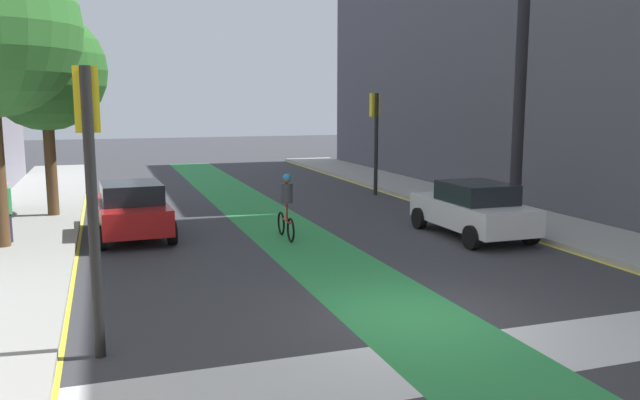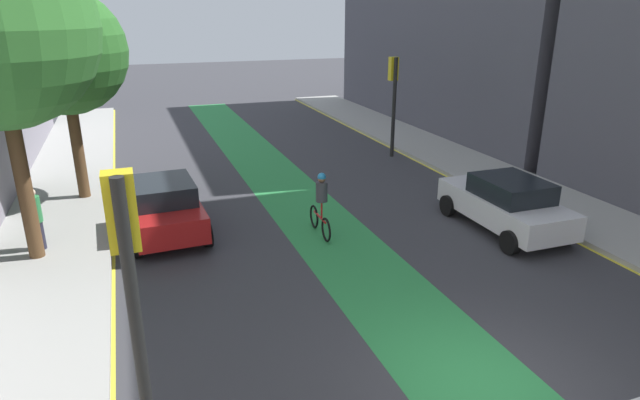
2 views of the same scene
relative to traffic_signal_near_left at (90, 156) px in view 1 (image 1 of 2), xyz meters
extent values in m
plane|color=#38383D|center=(5.40, 0.01, -3.03)|extent=(120.00, 120.00, 0.00)
cube|color=#2D8C47|center=(5.20, 0.01, -3.02)|extent=(2.40, 60.00, 0.01)
cube|color=silver|center=(5.40, -1.99, -3.02)|extent=(12.00, 1.80, 0.01)
cube|color=yellow|center=(-0.60, 0.01, -3.02)|extent=(0.16, 60.00, 0.01)
cube|color=#4C4C56|center=(18.23, 19.23, 4.77)|extent=(7.67, 18.43, 15.59)
cylinder|color=black|center=(0.00, -0.12, -0.87)|extent=(0.16, 0.16, 4.32)
cube|color=gold|center=(0.00, 0.08, 0.82)|extent=(0.35, 0.28, 0.95)
sphere|color=red|center=(0.00, 0.22, 1.12)|extent=(0.20, 0.20, 0.20)
sphere|color=#4C380C|center=(0.00, 0.22, 0.82)|extent=(0.20, 0.20, 0.20)
sphere|color=#0C3814|center=(0.00, 0.22, 0.52)|extent=(0.20, 0.20, 0.20)
cylinder|color=black|center=(10.76, 14.04, -0.95)|extent=(0.16, 0.16, 4.16)
cube|color=gold|center=(10.76, 14.24, 0.66)|extent=(0.35, 0.28, 0.95)
sphere|color=red|center=(10.76, 14.38, 0.96)|extent=(0.20, 0.20, 0.20)
sphere|color=#4C380C|center=(10.76, 14.38, 0.66)|extent=(0.20, 0.20, 0.20)
sphere|color=#0C3814|center=(10.76, 14.38, 0.36)|extent=(0.20, 0.20, 0.20)
cube|color=silver|center=(10.06, 5.67, -2.36)|extent=(1.81, 4.20, 0.70)
cube|color=black|center=(10.06, 5.47, -1.73)|extent=(1.61, 2.00, 0.55)
cylinder|color=black|center=(9.17, 7.14, -2.71)|extent=(0.22, 0.64, 0.64)
cylinder|color=black|center=(10.97, 7.14, -2.71)|extent=(0.22, 0.64, 0.64)
cylinder|color=black|center=(9.16, 4.20, -2.71)|extent=(0.22, 0.64, 0.64)
cylinder|color=black|center=(10.96, 4.20, -2.71)|extent=(0.22, 0.64, 0.64)
cube|color=#A51919|center=(0.87, 8.78, -2.36)|extent=(1.99, 4.28, 0.70)
cube|color=black|center=(0.88, 8.58, -1.73)|extent=(1.69, 2.07, 0.55)
cylinder|color=black|center=(-0.10, 10.21, -2.71)|extent=(0.25, 0.65, 0.64)
cylinder|color=black|center=(1.70, 10.29, -2.71)|extent=(0.25, 0.65, 0.64)
cylinder|color=black|center=(0.03, 7.27, -2.71)|extent=(0.25, 0.65, 0.64)
cylinder|color=black|center=(1.83, 7.35, -2.71)|extent=(0.25, 0.65, 0.64)
torus|color=black|center=(4.96, 7.61, -2.69)|extent=(0.07, 0.68, 0.68)
torus|color=black|center=(4.94, 6.56, -2.69)|extent=(0.07, 0.68, 0.68)
cylinder|color=red|center=(4.95, 7.09, -2.51)|extent=(0.08, 0.95, 0.06)
cylinder|color=red|center=(4.94, 6.94, -2.24)|extent=(0.05, 0.05, 0.50)
cylinder|color=#3F3F47|center=(4.94, 6.94, -1.71)|extent=(0.32, 0.32, 0.55)
sphere|color=#8C6647|center=(4.94, 6.94, -1.33)|extent=(0.22, 0.22, 0.22)
sphere|color=#268CCC|center=(4.94, 6.94, -1.29)|extent=(0.23, 0.23, 0.23)
cylinder|color=#262638|center=(-2.32, 8.33, -2.50)|extent=(0.28, 0.28, 0.75)
cylinder|color=#338C4C|center=(-2.32, 8.33, -1.79)|extent=(0.34, 0.34, 0.67)
sphere|color=beige|center=(-2.32, 8.33, -1.34)|extent=(0.22, 0.22, 0.22)
cylinder|color=brown|center=(-1.45, 12.40, -1.22)|extent=(0.36, 0.36, 3.31)
sphere|color=#2D6B28|center=(-1.45, 12.40, 1.78)|extent=(3.83, 3.83, 3.83)
camera|label=1|loc=(0.20, -9.84, 0.78)|focal=35.71mm
camera|label=2|loc=(0.20, -6.10, 3.02)|focal=30.14mm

